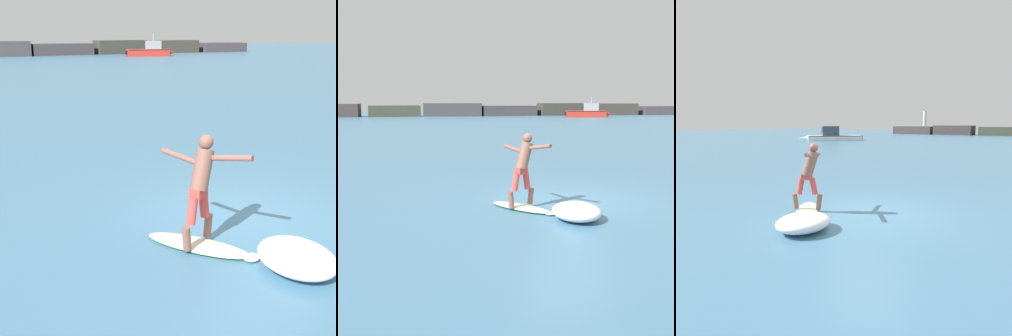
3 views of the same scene
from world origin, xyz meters
TOP-DOWN VIEW (x-y plane):
  - ground_plane at (0.00, 0.00)m, footprint 200.00×200.00m
  - rock_jetty_breakwater at (5.98, 62.00)m, footprint 70.51×4.44m
  - surfboard at (-1.38, -0.75)m, footprint 1.54×1.83m
  - surfer at (-1.32, -0.68)m, footprint 0.97×1.49m
  - small_boat_offshore at (21.29, 53.66)m, footprint 6.95×2.67m
  - wave_foam_at_tail at (-0.43, -1.97)m, footprint 1.13×1.37m

SIDE VIEW (x-z plane):
  - ground_plane at x=0.00m, z-range 0.00..0.00m
  - surfboard at x=-1.38m, z-range -0.07..0.14m
  - wave_foam_at_tail at x=-0.43m, z-range 0.00..0.38m
  - small_boat_offshore at x=21.29m, z-range -0.77..2.17m
  - rock_jetty_breakwater at x=5.98m, z-range -1.58..3.38m
  - surfer at x=-1.32m, z-range 0.23..1.99m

